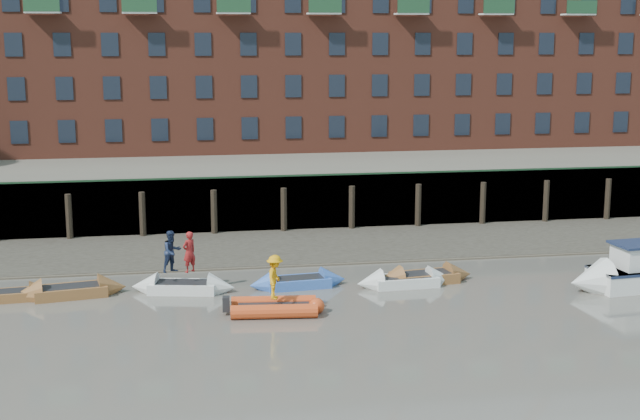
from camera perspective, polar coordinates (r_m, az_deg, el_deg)
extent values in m
plane|color=#605C54|center=(30.64, -0.84, -10.37)|extent=(220.00, 220.00, 0.00)
cube|color=#3D382F|center=(47.72, -4.13, -2.49)|extent=(110.00, 8.00, 0.50)
cube|color=#4C4336|center=(44.44, -3.71, -3.51)|extent=(110.00, 1.60, 0.10)
cube|color=#2D2A26|center=(51.67, -4.62, 0.38)|extent=(110.00, 0.80, 3.20)
cylinder|color=black|center=(51.23, -15.77, -0.45)|extent=(0.36, 0.36, 2.60)
cylinder|color=black|center=(50.94, -11.29, -0.30)|extent=(0.36, 0.36, 2.60)
cylinder|color=black|center=(50.96, -6.80, -0.16)|extent=(0.36, 0.36, 2.60)
cylinder|color=black|center=(51.30, -2.33, -0.01)|extent=(0.36, 0.36, 2.60)
cylinder|color=black|center=(51.94, 2.05, 0.13)|extent=(0.36, 0.36, 2.60)
cylinder|color=black|center=(52.88, 6.30, 0.27)|extent=(0.36, 0.36, 2.60)
cylinder|color=black|center=(54.10, 10.38, 0.40)|extent=(0.36, 0.36, 2.60)
cylinder|color=black|center=(55.58, 14.26, 0.52)|extent=(0.36, 0.36, 2.60)
cylinder|color=black|center=(57.30, 17.93, 0.63)|extent=(0.36, 0.36, 2.60)
cube|color=#264C2D|center=(51.09, -4.62, 2.14)|extent=(110.00, 0.06, 0.10)
cube|color=#5E594D|center=(65.04, -5.68, 2.60)|extent=(110.00, 28.00, 3.20)
cube|color=brown|center=(65.35, -5.87, 9.33)|extent=(80.00, 10.00, 12.00)
cube|color=black|center=(61.25, -18.69, 4.74)|extent=(1.10, 0.12, 1.50)
cube|color=black|center=(60.85, -15.89, 4.86)|extent=(1.10, 0.12, 1.50)
cube|color=black|center=(60.59, -13.07, 4.97)|extent=(1.10, 0.12, 1.50)
cube|color=black|center=(60.48, -10.22, 5.08)|extent=(1.10, 0.12, 1.50)
cube|color=black|center=(60.52, -7.37, 5.16)|extent=(1.10, 0.12, 1.50)
cube|color=black|center=(60.71, -4.53, 5.24)|extent=(1.10, 0.12, 1.50)
cube|color=black|center=(61.04, -1.71, 5.30)|extent=(1.10, 0.12, 1.50)
cube|color=black|center=(61.52, 1.07, 5.35)|extent=(1.10, 0.12, 1.50)
cube|color=black|center=(62.15, 3.80, 5.39)|extent=(1.10, 0.12, 1.50)
cube|color=black|center=(62.90, 6.48, 5.41)|extent=(1.10, 0.12, 1.50)
cube|color=black|center=(63.79, 9.08, 5.42)|extent=(1.10, 0.12, 1.50)
cube|color=black|center=(64.81, 11.60, 5.42)|extent=(1.10, 0.12, 1.50)
cube|color=black|center=(65.95, 14.05, 5.41)|extent=(1.10, 0.12, 1.50)
cube|color=black|center=(67.20, 16.41, 5.40)|extent=(1.10, 0.12, 1.50)
cube|color=black|center=(68.56, 18.67, 5.37)|extent=(1.10, 0.12, 1.50)
cube|color=black|center=(61.03, -18.86, 7.35)|extent=(1.10, 0.12, 1.50)
cube|color=black|center=(60.62, -16.04, 7.49)|extent=(1.10, 0.12, 1.50)
cube|color=black|center=(60.37, -13.18, 7.62)|extent=(1.10, 0.12, 1.50)
cube|color=black|center=(60.26, -10.31, 7.72)|extent=(1.10, 0.12, 1.50)
cube|color=black|center=(60.30, -7.43, 7.81)|extent=(1.10, 0.12, 1.50)
cube|color=black|center=(60.48, -4.57, 7.88)|extent=(1.10, 0.12, 1.50)
cube|color=black|center=(60.82, -1.72, 7.93)|extent=(1.10, 0.12, 1.50)
cube|color=black|center=(61.30, 1.08, 7.96)|extent=(1.10, 0.12, 1.50)
cube|color=black|center=(61.93, 3.84, 7.97)|extent=(1.10, 0.12, 1.50)
cube|color=black|center=(62.69, 6.53, 7.96)|extent=(1.10, 0.12, 1.50)
cube|color=black|center=(63.58, 9.16, 7.93)|extent=(1.10, 0.12, 1.50)
cube|color=black|center=(64.60, 11.70, 7.89)|extent=(1.10, 0.12, 1.50)
cube|color=black|center=(65.74, 14.16, 7.84)|extent=(1.10, 0.12, 1.50)
cube|color=black|center=(67.00, 16.54, 7.78)|extent=(1.10, 0.12, 1.50)
cube|color=black|center=(68.36, 18.82, 7.70)|extent=(1.10, 0.12, 1.50)
cube|color=black|center=(60.93, -19.02, 9.97)|extent=(1.10, 0.12, 1.50)
cube|color=black|center=(60.53, -16.18, 10.13)|extent=(1.10, 0.12, 1.50)
cube|color=black|center=(60.27, -13.30, 10.27)|extent=(1.10, 0.12, 1.50)
cube|color=black|center=(60.16, -10.41, 10.38)|extent=(1.10, 0.12, 1.50)
cube|color=black|center=(60.20, -7.50, 10.47)|extent=(1.10, 0.12, 1.50)
cube|color=black|center=(60.39, -4.61, 10.53)|extent=(1.10, 0.12, 1.50)
cube|color=black|center=(60.73, -1.74, 10.57)|extent=(1.10, 0.12, 1.50)
cube|color=black|center=(61.21, 1.09, 10.57)|extent=(1.10, 0.12, 1.50)
cube|color=black|center=(61.83, 3.87, 10.56)|extent=(1.10, 0.12, 1.50)
cube|color=black|center=(62.59, 6.59, 10.52)|extent=(1.10, 0.12, 1.50)
cube|color=black|center=(63.49, 9.24, 10.46)|extent=(1.10, 0.12, 1.50)
cube|color=black|center=(64.51, 11.80, 10.38)|extent=(1.10, 0.12, 1.50)
cube|color=black|center=(65.65, 14.28, 10.28)|extent=(1.10, 0.12, 1.50)
cube|color=black|center=(66.91, 16.67, 10.17)|extent=(1.10, 0.12, 1.50)
cube|color=black|center=(68.28, 18.97, 10.05)|extent=(1.10, 0.12, 1.50)
cube|color=black|center=(60.97, -19.20, 12.60)|extent=(1.10, 0.12, 1.50)
cube|color=black|center=(60.56, -16.33, 12.78)|extent=(1.10, 0.12, 1.50)
cube|color=black|center=(60.30, -13.42, 12.93)|extent=(1.10, 0.12, 1.50)
cube|color=black|center=(60.19, -10.50, 13.05)|extent=(1.10, 0.12, 1.50)
cube|color=black|center=(60.23, -7.57, 13.14)|extent=(1.10, 0.12, 1.50)
cube|color=black|center=(60.42, -4.65, 13.19)|extent=(1.10, 0.12, 1.50)
cube|color=black|center=(60.76, -1.76, 13.21)|extent=(1.10, 0.12, 1.50)
cube|color=black|center=(61.24, 1.10, 13.19)|extent=(1.10, 0.12, 1.50)
cube|color=black|center=(61.87, 3.91, 13.15)|extent=(1.10, 0.12, 1.50)
cube|color=black|center=(62.63, 6.65, 13.08)|extent=(1.10, 0.12, 1.50)
cube|color=black|center=(63.52, 9.32, 12.98)|extent=(1.10, 0.12, 1.50)
cube|color=black|center=(64.54, 11.90, 12.86)|extent=(1.10, 0.12, 1.50)
cube|color=black|center=(65.68, 14.40, 12.72)|extent=(1.10, 0.12, 1.50)
cube|color=black|center=(66.94, 16.81, 12.56)|extent=(1.10, 0.12, 1.50)
cube|color=black|center=(68.31, 19.12, 12.39)|extent=(1.10, 0.12, 1.50)
cube|color=brown|center=(40.79, -19.50, -5.20)|extent=(2.71, 1.42, 0.41)
cone|color=brown|center=(40.69, -17.36, -5.10)|extent=(1.12, 1.27, 1.18)
cube|color=black|center=(40.74, -19.52, -4.95)|extent=(2.25, 1.08, 0.06)
cube|color=brown|center=(40.49, -15.66, -5.03)|extent=(3.25, 1.88, 0.48)
cone|color=brown|center=(40.62, -13.14, -4.86)|extent=(1.41, 1.56, 1.38)
cone|color=brown|center=(40.44, -18.20, -5.20)|extent=(1.41, 1.56, 1.38)
cube|color=black|center=(40.43, -15.68, -4.73)|extent=(2.69, 1.45, 0.06)
cube|color=silver|center=(40.12, -8.76, -4.90)|extent=(3.17, 1.90, 0.46)
cone|color=silver|center=(39.84, -6.30, -4.95)|extent=(1.40, 1.54, 1.34)
cone|color=silver|center=(40.47, -11.17, -4.84)|extent=(1.40, 1.54, 1.34)
cube|color=black|center=(40.06, -8.77, -4.61)|extent=(2.62, 1.48, 0.06)
cube|color=#3863BE|center=(40.45, -1.42, -4.65)|extent=(2.97, 1.56, 0.45)
cone|color=#3863BE|center=(40.86, 0.87, -4.48)|extent=(1.23, 1.39, 1.29)
cone|color=#3863BE|center=(40.10, -3.74, -4.81)|extent=(1.23, 1.39, 1.29)
cube|color=black|center=(40.39, -1.42, -4.37)|extent=(2.47, 1.19, 0.06)
cube|color=silver|center=(40.80, 5.48, -4.55)|extent=(2.97, 1.46, 0.45)
cone|color=silver|center=(41.34, 7.73, -4.39)|extent=(1.20, 1.37, 1.31)
cone|color=silver|center=(40.32, 3.18, -4.71)|extent=(1.20, 1.37, 1.31)
cube|color=black|center=(40.74, 5.49, -4.27)|extent=(2.47, 1.11, 0.06)
cube|color=brown|center=(41.43, 6.70, -4.32)|extent=(3.16, 1.74, 0.47)
cone|color=brown|center=(42.15, 8.90, -4.11)|extent=(1.34, 1.50, 1.36)
cone|color=brown|center=(40.78, 4.43, -4.53)|extent=(1.34, 1.50, 1.36)
cube|color=black|center=(41.38, 6.71, -4.03)|extent=(2.62, 1.34, 0.06)
cylinder|color=#CE4419|center=(37.30, -2.99, -5.93)|extent=(3.54, 0.91, 0.58)
cylinder|color=#CE4419|center=(36.13, -2.95, -6.50)|extent=(3.54, 0.91, 0.58)
sphere|color=#CE4419|center=(36.79, -0.22, -6.16)|extent=(0.67, 0.67, 0.67)
cube|color=black|center=(36.72, -2.97, -6.21)|extent=(3.00, 1.28, 0.20)
cone|color=silver|center=(41.39, 16.80, -4.41)|extent=(1.95, 2.25, 2.08)
imported|color=maroon|center=(39.75, -8.37, -2.67)|extent=(0.80, 0.76, 1.84)
imported|color=#19233F|center=(39.86, -9.46, -2.63)|extent=(1.16, 1.10, 1.88)
imported|color=orange|center=(36.42, -2.90, -4.31)|extent=(1.00, 1.33, 1.83)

